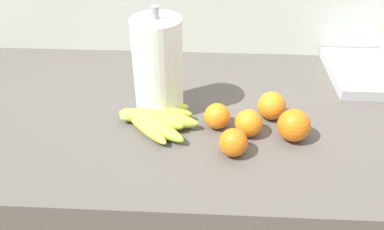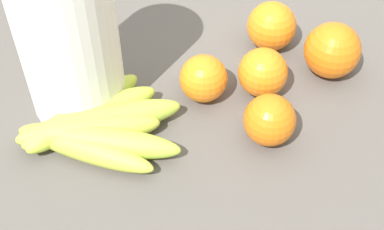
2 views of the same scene
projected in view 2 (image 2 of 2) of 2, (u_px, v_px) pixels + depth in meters
The scene contains 9 objects.
counter at pixel (238, 201), 1.15m from camera, with size 1.88×0.72×0.88m, color #514C47.
wall_back at pixel (157, 23), 1.23m from camera, with size 2.28×0.06×1.30m, color silver.
banana_bunch at pixel (93, 127), 0.68m from camera, with size 0.21×0.18×0.04m.
orange_back_left at pixel (332, 50), 0.75m from camera, with size 0.08×0.08×0.08m, color orange.
orange_far_right at pixel (272, 26), 0.79m from camera, with size 0.07×0.07×0.07m, color orange.
orange_back_right at pixel (270, 120), 0.67m from camera, with size 0.07×0.07×0.07m, color orange.
orange_front at pixel (203, 78), 0.72m from camera, with size 0.06×0.06×0.06m, color orange.
orange_right at pixel (263, 73), 0.73m from camera, with size 0.07×0.07×0.07m, color orange.
paper_towel_roll at pixel (65, 25), 0.64m from camera, with size 0.12×0.12×0.28m.
Camera 2 is at (-0.39, -0.53, 1.41)m, focal length 50.61 mm.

